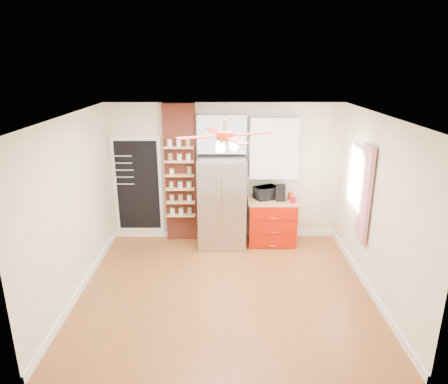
{
  "coord_description": "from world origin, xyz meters",
  "views": [
    {
      "loc": [
        -0.03,
        -5.53,
        3.4
      ],
      "look_at": [
        -0.01,
        0.9,
        1.31
      ],
      "focal_mm": 32.0,
      "sensor_mm": 36.0,
      "label": 1
    }
  ],
  "objects_px": {
    "red_cabinet": "(272,221)",
    "toaster_oven": "(266,193)",
    "fridge": "(222,202)",
    "coffee_maker": "(280,193)",
    "pantry_jar_oats": "(172,172)",
    "ceiling_fan": "(225,136)",
    "canister_left": "(294,199)"
  },
  "relations": [
    {
      "from": "ceiling_fan",
      "to": "canister_left",
      "type": "distance_m",
      "value": 2.46
    },
    {
      "from": "canister_left",
      "to": "pantry_jar_oats",
      "type": "distance_m",
      "value": 2.35
    },
    {
      "from": "red_cabinet",
      "to": "coffee_maker",
      "type": "relative_size",
      "value": 3.09
    },
    {
      "from": "fridge",
      "to": "red_cabinet",
      "type": "bearing_deg",
      "value": 2.95
    },
    {
      "from": "toaster_oven",
      "to": "coffee_maker",
      "type": "xyz_separation_m",
      "value": [
        0.26,
        -0.09,
        0.03
      ]
    },
    {
      "from": "coffee_maker",
      "to": "toaster_oven",
      "type": "bearing_deg",
      "value": 163.98
    },
    {
      "from": "red_cabinet",
      "to": "canister_left",
      "type": "xyz_separation_m",
      "value": [
        0.37,
        -0.18,
        0.51
      ]
    },
    {
      "from": "ceiling_fan",
      "to": "coffee_maker",
      "type": "bearing_deg",
      "value": 57.24
    },
    {
      "from": "red_cabinet",
      "to": "toaster_oven",
      "type": "bearing_deg",
      "value": 152.69
    },
    {
      "from": "ceiling_fan",
      "to": "canister_left",
      "type": "xyz_separation_m",
      "value": [
        1.29,
        1.5,
        -1.46
      ]
    },
    {
      "from": "ceiling_fan",
      "to": "toaster_oven",
      "type": "xyz_separation_m",
      "value": [
        0.8,
        1.74,
        -1.4
      ]
    },
    {
      "from": "fridge",
      "to": "coffee_maker",
      "type": "height_order",
      "value": "fridge"
    },
    {
      "from": "toaster_oven",
      "to": "pantry_jar_oats",
      "type": "distance_m",
      "value": 1.85
    },
    {
      "from": "red_cabinet",
      "to": "coffee_maker",
      "type": "bearing_deg",
      "value": -12.03
    },
    {
      "from": "fridge",
      "to": "toaster_oven",
      "type": "bearing_deg",
      "value": 7.52
    },
    {
      "from": "ceiling_fan",
      "to": "pantry_jar_oats",
      "type": "distance_m",
      "value": 2.27
    },
    {
      "from": "ceiling_fan",
      "to": "pantry_jar_oats",
      "type": "height_order",
      "value": "ceiling_fan"
    },
    {
      "from": "fridge",
      "to": "ceiling_fan",
      "type": "height_order",
      "value": "ceiling_fan"
    },
    {
      "from": "fridge",
      "to": "pantry_jar_oats",
      "type": "xyz_separation_m",
      "value": [
        -0.95,
        0.15,
        0.56
      ]
    },
    {
      "from": "toaster_oven",
      "to": "coffee_maker",
      "type": "distance_m",
      "value": 0.28
    },
    {
      "from": "ceiling_fan",
      "to": "pantry_jar_oats",
      "type": "xyz_separation_m",
      "value": [
        -1.0,
        1.78,
        -0.99
      ]
    },
    {
      "from": "ceiling_fan",
      "to": "coffee_maker",
      "type": "height_order",
      "value": "ceiling_fan"
    },
    {
      "from": "fridge",
      "to": "canister_left",
      "type": "relative_size",
      "value": 13.25
    },
    {
      "from": "fridge",
      "to": "coffee_maker",
      "type": "distance_m",
      "value": 1.13
    },
    {
      "from": "coffee_maker",
      "to": "canister_left",
      "type": "distance_m",
      "value": 0.29
    },
    {
      "from": "fridge",
      "to": "ceiling_fan",
      "type": "distance_m",
      "value": 2.25
    },
    {
      "from": "fridge",
      "to": "red_cabinet",
      "type": "relative_size",
      "value": 1.86
    },
    {
      "from": "red_cabinet",
      "to": "ceiling_fan",
      "type": "bearing_deg",
      "value": -118.71
    },
    {
      "from": "coffee_maker",
      "to": "pantry_jar_oats",
      "type": "distance_m",
      "value": 2.1
    },
    {
      "from": "red_cabinet",
      "to": "coffee_maker",
      "type": "xyz_separation_m",
      "value": [
        0.14,
        -0.03,
        0.6
      ]
    },
    {
      "from": "toaster_oven",
      "to": "canister_left",
      "type": "xyz_separation_m",
      "value": [
        0.49,
        -0.24,
        -0.06
      ]
    },
    {
      "from": "coffee_maker",
      "to": "ceiling_fan",
      "type": "bearing_deg",
      "value": -119.36
    }
  ]
}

